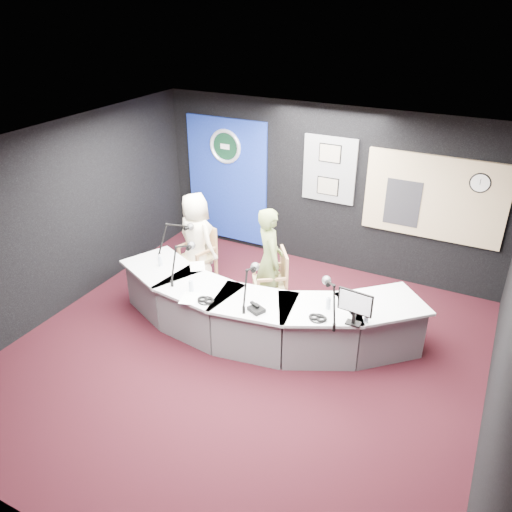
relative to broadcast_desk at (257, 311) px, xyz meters
The scene contains 33 objects.
ground 0.67m from the broadcast_desk, 84.81° to the right, with size 6.00×6.00×0.00m, color black.
ceiling 2.49m from the broadcast_desk, 84.81° to the right, with size 6.00×6.00×0.02m, color silver.
wall_back 2.66m from the broadcast_desk, 88.83° to the left, with size 6.00×0.02×2.80m, color black.
wall_front 3.70m from the broadcast_desk, 89.19° to the right, with size 6.00×0.02×2.80m, color black.
wall_left 3.17m from the broadcast_desk, 169.44° to the right, with size 0.02×6.00×2.80m, color black.
wall_right 3.26m from the broadcast_desk, 10.22° to the right, with size 0.02×6.00×2.80m, color black.
broadcast_desk is the anchor object (origin of this frame).
backdrop_panel 3.17m from the broadcast_desk, 127.40° to the left, with size 1.60×0.05×2.30m, color navy.
agency_seal 3.38m from the broadcast_desk, 127.86° to the left, with size 0.63×0.63×0.07m, color silver.
seal_center 3.38m from the broadcast_desk, 127.80° to the left, with size 0.48×0.48×0.01m, color black.
pinboard 2.79m from the broadcast_desk, 87.63° to the left, with size 0.90×0.04×1.10m, color slate.
framed_photo_upper 2.91m from the broadcast_desk, 87.60° to the left, with size 0.34×0.02×0.27m, color #80725D.
framed_photo_lower 2.63m from the broadcast_desk, 87.60° to the left, with size 0.34×0.02×0.27m, color #80725D.
booth_window_frame 3.24m from the broadcast_desk, 53.36° to the left, with size 2.12×0.06×1.32m, color tan.
booth_glow 3.23m from the broadcast_desk, 53.24° to the left, with size 2.00×0.02×1.20m, color #FFE7A1.
equipment_rack 2.93m from the broadcast_desk, 60.54° to the left, with size 0.55×0.02×0.75m, color black.
wall_clock 3.71m from the broadcast_desk, 44.88° to the left, with size 0.28×0.28×0.01m, color white.
armchair_left 1.79m from the broadcast_desk, 150.57° to the left, with size 0.50×0.50×0.89m, color #AB7C4E, non-canonical shape.
armchair_right 0.69m from the broadcast_desk, 101.78° to the left, with size 0.50×0.50×0.89m, color #AB7C4E, non-canonical shape.
draped_jacket 2.01m from the broadcast_desk, 145.82° to the left, with size 0.50×0.10×0.70m, color #6B685B.
person_man 1.84m from the broadcast_desk, 150.57° to the left, with size 0.76×0.50×1.57m, color #FFEFCB.
person_woman 0.83m from the broadcast_desk, 101.78° to the left, with size 0.60×0.40×1.66m, color olive.
computer_monitor 1.60m from the broadcast_desk, ahead, with size 0.41×0.02×0.28m, color black.
desk_phone 0.68m from the broadcast_desk, 64.57° to the right, with size 0.20×0.16×0.05m, color black.
headphones_near 1.12m from the broadcast_desk, 17.33° to the right, with size 0.23×0.23×0.04m, color black.
headphones_far 0.85m from the broadcast_desk, 127.63° to the right, with size 0.24×0.24×0.04m, color black.
paper_stack 1.15m from the broadcast_desk, behind, with size 0.21×0.30×0.00m, color white.
notepad 1.01m from the broadcast_desk, 137.54° to the right, with size 0.21×0.31×0.00m, color white.
boom_mic_a 1.79m from the broadcast_desk, 166.45° to the left, with size 0.31×0.71×0.60m, color black, non-canonical shape.
boom_mic_b 1.31m from the broadcast_desk, behind, with size 0.19×0.74×0.60m, color black, non-canonical shape.
boom_mic_c 0.75m from the broadcast_desk, 82.07° to the right, with size 0.27×0.72×0.60m, color black, non-canonical shape.
boom_mic_d 1.31m from the broadcast_desk, ahead, with size 0.43×0.66×0.60m, color black, non-canonical shape.
water_bottles 0.53m from the broadcast_desk, 93.15° to the right, with size 3.19×0.49×0.18m, color silver, non-canonical shape.
Camera 1 is at (2.66, -4.82, 4.40)m, focal length 36.00 mm.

